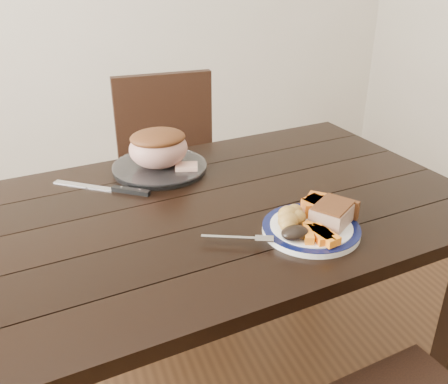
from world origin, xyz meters
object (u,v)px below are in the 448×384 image
object	(u,v)px
dining_table	(195,238)
dinner_plate	(311,229)
carving_knife	(119,189)
chair_far	(172,174)
serving_platter	(160,169)
roast_joint	(158,149)
pork_slice	(332,214)
fork	(243,238)

from	to	relation	value
dining_table	dinner_plate	size ratio (longest dim) A/B	6.76
dining_table	dinner_plate	distance (m)	0.34
dining_table	carving_knife	world-z (taller)	carving_knife
chair_far	serving_platter	world-z (taller)	chair_far
serving_platter	carving_knife	xyz separation A→B (m)	(-0.15, -0.10, -0.00)
serving_platter	roast_joint	bearing A→B (deg)	0.00
dining_table	serving_platter	distance (m)	0.31
pork_slice	carving_knife	distance (m)	0.63
pork_slice	carving_knife	world-z (taller)	pork_slice
serving_platter	pork_slice	world-z (taller)	pork_slice
pork_slice	roast_joint	size ratio (longest dim) A/B	0.57
pork_slice	roast_joint	world-z (taller)	roast_joint
fork	carving_knife	size ratio (longest dim) A/B	0.63
fork	carving_knife	distance (m)	0.47
serving_platter	roast_joint	distance (m)	0.07
fork	serving_platter	bearing A→B (deg)	124.47
pork_slice	roast_joint	bearing A→B (deg)	122.84
fork	chair_far	bearing A→B (deg)	110.91
dining_table	pork_slice	distance (m)	0.40
carving_knife	dinner_plate	bearing A→B (deg)	-6.30
pork_slice	dining_table	bearing A→B (deg)	143.42
dining_table	fork	distance (m)	0.25
dinner_plate	fork	xyz separation A→B (m)	(-0.19, 0.00, 0.01)
serving_platter	carving_knife	distance (m)	0.18
chair_far	serving_platter	distance (m)	0.53
serving_platter	fork	xyz separation A→B (m)	(0.09, -0.50, 0.01)
serving_platter	carving_knife	world-z (taller)	serving_platter
dining_table	pork_slice	xyz separation A→B (m)	(0.30, -0.22, 0.14)
pork_slice	carving_knife	xyz separation A→B (m)	(-0.48, 0.41, -0.04)
chair_far	fork	xyz separation A→B (m)	(-0.06, -0.95, 0.25)
roast_joint	pork_slice	bearing A→B (deg)	-57.16
dining_table	fork	world-z (taller)	fork
chair_far	carving_knife	bearing A→B (deg)	63.29
dining_table	roast_joint	bearing A→B (deg)	95.86
pork_slice	serving_platter	bearing A→B (deg)	122.84
chair_far	dinner_plate	bearing A→B (deg)	99.21
fork	roast_joint	world-z (taller)	roast_joint
pork_slice	fork	size ratio (longest dim) A/B	0.63
dining_table	dinner_plate	world-z (taller)	dinner_plate
fork	dining_table	bearing A→B (deg)	129.58
dining_table	carving_knife	distance (m)	0.28
dinner_plate	carving_knife	bearing A→B (deg)	136.26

